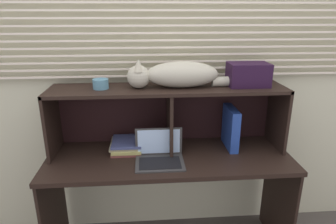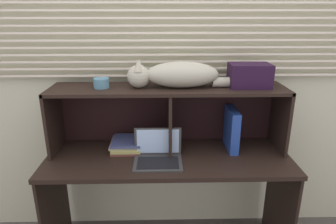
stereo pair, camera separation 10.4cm
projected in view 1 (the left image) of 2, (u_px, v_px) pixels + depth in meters
The scene contains 9 objects.
back_panel_with_blinds at pixel (166, 72), 2.14m from camera, with size 4.40×0.08×2.50m.
desk at pixel (169, 174), 2.04m from camera, with size 1.62×0.57×0.76m.
hutch_shelf_unit at pixel (168, 104), 2.03m from camera, with size 1.55×0.33×0.44m.
cat at pixel (176, 75), 1.93m from camera, with size 0.80×0.19×0.18m.
laptop at pixel (159, 155), 1.91m from camera, with size 0.31×0.23×0.20m.
binder_upright at pixel (231, 128), 2.08m from camera, with size 0.06×0.25×0.29m, color #214197.
book_stack at pixel (126, 145), 2.06m from camera, with size 0.21×0.24×0.07m.
small_basket at pixel (101, 84), 1.91m from camera, with size 0.10×0.10×0.06m, color teal.
storage_box at pixel (248, 75), 1.97m from camera, with size 0.26×0.17×0.15m, color black.
Camera 1 is at (-0.15, -1.56, 1.69)m, focal length 31.92 mm.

